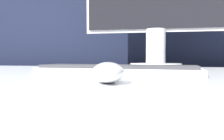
% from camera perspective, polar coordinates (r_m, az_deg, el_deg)
% --- Properties ---
extents(partition_panel, '(5.00, 0.03, 1.26)m').
position_cam_1_polar(partition_panel, '(1.21, 4.95, -5.08)').
color(partition_panel, black).
rests_on(partition_panel, ground_plane).
extents(computer_mouse_near, '(0.08, 0.13, 0.04)m').
position_cam_1_polar(computer_mouse_near, '(0.38, -1.02, -0.58)').
color(computer_mouse_near, white).
rests_on(computer_mouse_near, desk).
extents(keyboard, '(0.44, 0.16, 0.02)m').
position_cam_1_polar(keyboard, '(0.57, 1.10, 0.09)').
color(keyboard, silver).
rests_on(keyboard, desk).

